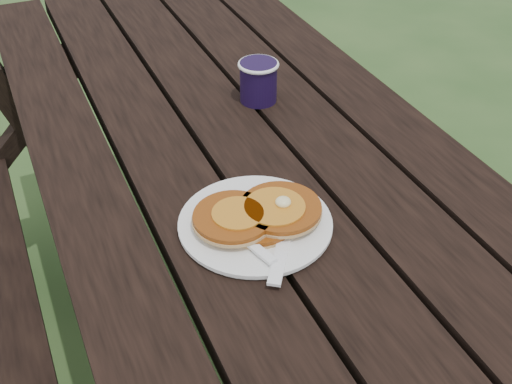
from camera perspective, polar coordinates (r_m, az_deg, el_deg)
name	(u,v)px	position (r m, az deg, el deg)	size (l,w,h in m)	color
ground	(246,383)	(1.74, -0.93, -16.62)	(60.00, 60.00, 0.00)	#29461E
picnic_table	(244,284)	(1.46, -1.07, -8.16)	(1.36, 1.80, 0.75)	black
plate	(255,224)	(1.02, -0.07, -2.87)	(0.24, 0.24, 0.01)	white
pancake_stack	(259,214)	(1.00, 0.22, -2.00)	(0.20, 0.14, 0.04)	#8E4210
knife	(283,243)	(0.97, 2.46, -4.54)	(0.02, 0.18, 0.01)	white
fork	(249,243)	(0.96, -0.58, -4.51)	(0.03, 0.16, 0.01)	white
coffee_cup	(258,79)	(1.33, 0.21, 10.03)	(0.08, 0.08, 0.09)	black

